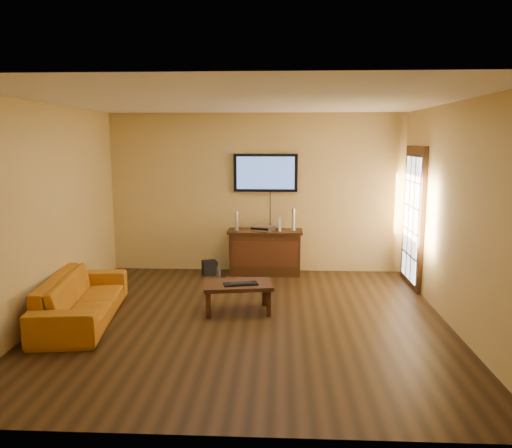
# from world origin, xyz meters

# --- Properties ---
(ground_plane) EXTENTS (5.00, 5.00, 0.00)m
(ground_plane) POSITION_xyz_m (0.00, 0.00, 0.00)
(ground_plane) COLOR black
(ground_plane) RESTS_ON ground
(room_walls) EXTENTS (5.00, 5.00, 5.00)m
(room_walls) POSITION_xyz_m (0.00, 0.62, 1.69)
(room_walls) COLOR tan
(room_walls) RESTS_ON ground
(french_door) EXTENTS (0.07, 1.02, 2.22)m
(french_door) POSITION_xyz_m (2.46, 1.70, 1.05)
(french_door) COLOR black
(french_door) RESTS_ON ground
(media_console) EXTENTS (1.25, 0.48, 0.75)m
(media_console) POSITION_xyz_m (0.16, 2.25, 0.38)
(media_console) COLOR black
(media_console) RESTS_ON ground
(television) EXTENTS (1.08, 0.08, 0.64)m
(television) POSITION_xyz_m (0.16, 2.45, 1.70)
(television) COLOR black
(television) RESTS_ON ground
(coffee_table) EXTENTS (0.97, 0.67, 0.39)m
(coffee_table) POSITION_xyz_m (-0.14, 0.32, 0.33)
(coffee_table) COLOR black
(coffee_table) RESTS_ON ground
(sofa) EXTENTS (0.82, 2.02, 0.77)m
(sofa) POSITION_xyz_m (-2.06, -0.09, 0.38)
(sofa) COLOR #B76C14
(sofa) RESTS_ON ground
(speaker_left) EXTENTS (0.09, 0.09, 0.32)m
(speaker_left) POSITION_xyz_m (-0.32, 2.22, 0.90)
(speaker_left) COLOR silver
(speaker_left) RESTS_ON media_console
(speaker_right) EXTENTS (0.10, 0.10, 0.37)m
(speaker_right) POSITION_xyz_m (0.63, 2.29, 0.92)
(speaker_right) COLOR silver
(speaker_right) RESTS_ON media_console
(av_receiver) EXTENTS (0.44, 0.38, 0.08)m
(av_receiver) POSITION_xyz_m (0.12, 2.26, 0.79)
(av_receiver) COLOR silver
(av_receiver) RESTS_ON media_console
(game_console) EXTENTS (0.05, 0.16, 0.22)m
(game_console) POSITION_xyz_m (0.41, 2.24, 0.86)
(game_console) COLOR white
(game_console) RESTS_ON media_console
(subwoofer) EXTENTS (0.30, 0.30, 0.23)m
(subwoofer) POSITION_xyz_m (-0.77, 2.15, 0.12)
(subwoofer) COLOR black
(subwoofer) RESTS_ON ground
(bottle) EXTENTS (0.07, 0.07, 0.22)m
(bottle) POSITION_xyz_m (-0.59, 1.88, 0.10)
(bottle) COLOR white
(bottle) RESTS_ON ground
(keyboard) EXTENTS (0.47, 0.27, 0.03)m
(keyboard) POSITION_xyz_m (-0.09, 0.25, 0.40)
(keyboard) COLOR black
(keyboard) RESTS_ON coffee_table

